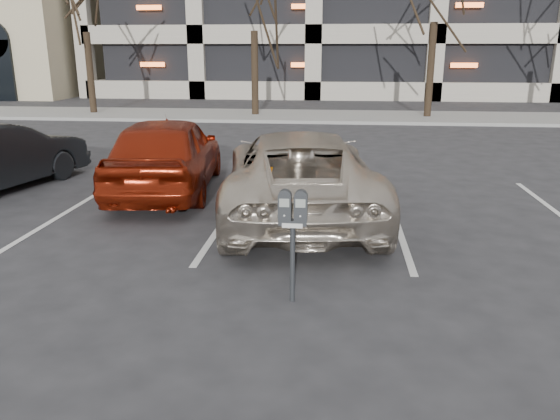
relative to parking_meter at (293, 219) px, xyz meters
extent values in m
plane|color=#28282B|center=(0.05, 1.12, -0.96)|extent=(140.00, 140.00, 0.00)
cube|color=gray|center=(0.05, 17.12, -0.90)|extent=(80.00, 4.00, 0.12)
cube|color=silver|center=(-4.15, 3.42, -0.95)|extent=(0.10, 5.20, 0.00)
cube|color=silver|center=(-1.35, 3.42, -0.95)|extent=(0.10, 5.20, 0.00)
cube|color=silver|center=(1.45, 3.42, -0.95)|extent=(0.10, 5.20, 0.00)
cylinder|color=black|center=(-9.95, 17.12, 0.74)|extent=(0.28, 0.28, 3.39)
cylinder|color=black|center=(-2.95, 17.12, 0.75)|extent=(0.28, 0.28, 3.42)
cylinder|color=black|center=(4.05, 17.12, 0.90)|extent=(0.28, 0.28, 3.72)
cylinder|color=black|center=(0.00, 0.00, -0.51)|extent=(0.06, 0.06, 0.90)
cube|color=black|center=(0.00, 0.00, -0.04)|extent=(0.30, 0.10, 0.06)
cube|color=silver|center=(0.00, -0.05, -0.06)|extent=(0.22, 0.01, 0.05)
cube|color=gray|center=(-0.09, -0.06, 0.19)|extent=(0.11, 0.01, 0.09)
cube|color=gray|center=(0.08, -0.06, 0.19)|extent=(0.11, 0.01, 0.09)
imported|color=beige|center=(-0.16, 3.29, -0.24)|extent=(2.99, 5.41, 1.43)
cube|color=orange|center=(-0.51, 2.38, 0.48)|extent=(0.10, 0.20, 0.01)
imported|color=maroon|center=(-2.84, 4.64, -0.20)|extent=(2.28, 4.62, 1.52)
camera|label=1|loc=(0.44, -5.53, 1.73)|focal=35.00mm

